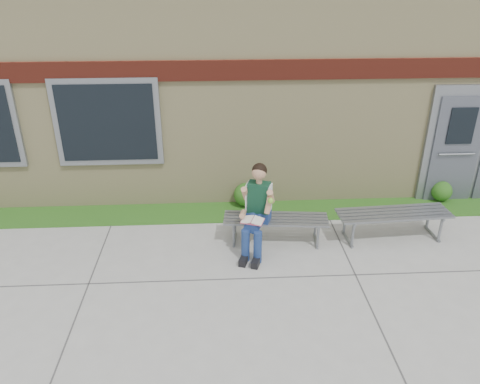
{
  "coord_description": "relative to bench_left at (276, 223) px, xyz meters",
  "views": [
    {
      "loc": [
        -1.08,
        -5.23,
        4.24
      ],
      "look_at": [
        -0.69,
        1.7,
        0.87
      ],
      "focal_mm": 35.0,
      "sensor_mm": 36.0,
      "label": 1
    }
  ],
  "objects": [
    {
      "name": "ground",
      "position": [
        0.1,
        -1.54,
        -0.35
      ],
      "size": [
        80.0,
        80.0,
        0.0
      ],
      "primitive_type": "plane",
      "color": "#9E9E99",
      "rests_on": "ground"
    },
    {
      "name": "grass_strip",
      "position": [
        0.1,
        1.06,
        -0.34
      ],
      "size": [
        16.0,
        0.8,
        0.02
      ],
      "primitive_type": "cube",
      "color": "#1B5516",
      "rests_on": "ground"
    },
    {
      "name": "school_building",
      "position": [
        0.1,
        4.45,
        1.76
      ],
      "size": [
        16.2,
        6.22,
        4.2
      ],
      "color": "beige",
      "rests_on": "ground"
    },
    {
      "name": "bench_left",
      "position": [
        0.0,
        0.0,
        0.0
      ],
      "size": [
        1.77,
        0.65,
        0.45
      ],
      "rotation": [
        0.0,
        0.0,
        -0.1
      ],
      "color": "gray",
      "rests_on": "ground"
    },
    {
      "name": "bench_right",
      "position": [
        2.0,
        -0.0,
        0.03
      ],
      "size": [
        1.93,
        0.64,
        0.49
      ],
      "rotation": [
        0.0,
        0.0,
        0.06
      ],
      "color": "gray",
      "rests_on": "ground"
    },
    {
      "name": "girl",
      "position": [
        -0.34,
        -0.22,
        0.4
      ],
      "size": [
        0.63,
        0.97,
        1.46
      ],
      "rotation": [
        0.0,
        0.0,
        -0.33
      ],
      "color": "navy",
      "rests_on": "ground"
    },
    {
      "name": "shrub_mid",
      "position": [
        -0.42,
        1.31,
        -0.1
      ],
      "size": [
        0.45,
        0.45,
        0.45
      ],
      "primitive_type": "sphere",
      "color": "#1B5516",
      "rests_on": "grass_strip"
    },
    {
      "name": "shrub_east",
      "position": [
        3.47,
        1.31,
        -0.13
      ],
      "size": [
        0.4,
        0.4,
        0.4
      ],
      "primitive_type": "sphere",
      "color": "#1B5516",
      "rests_on": "grass_strip"
    }
  ]
}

